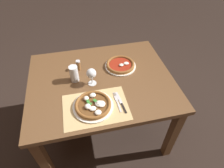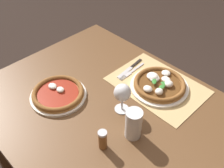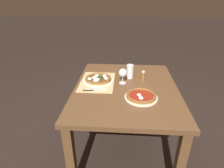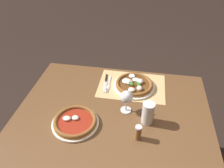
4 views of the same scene
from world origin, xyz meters
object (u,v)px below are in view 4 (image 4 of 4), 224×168
object	(u,v)px
pizza_near	(134,84)
pizza_far	(75,122)
wine_glass	(127,98)
pint_glass	(148,113)
fork	(109,84)
pepper_shaker	(138,132)
knife	(106,83)

from	to	relation	value
pizza_near	pizza_far	xyz separation A→B (m)	(0.31, 0.41, -0.00)
wine_glass	pint_glass	xyz separation A→B (m)	(-0.14, 0.07, -0.04)
pizza_near	fork	bearing A→B (deg)	1.87
pizza_far	fork	bearing A→B (deg)	-107.70
pizza_far	fork	size ratio (longest dim) A/B	1.41
pint_glass	pepper_shaker	size ratio (longest dim) A/B	1.49
pint_glass	knife	bearing A→B (deg)	-45.88
wine_glass	knife	xyz separation A→B (m)	(0.18, -0.25, -0.10)
pizza_far	knife	xyz separation A→B (m)	(-0.10, -0.42, -0.01)
pizza_near	knife	bearing A→B (deg)	-1.42
pizza_near	knife	world-z (taller)	pizza_near
pizza_far	pepper_shaker	bearing A→B (deg)	173.30
wine_glass	pizza_near	bearing A→B (deg)	-96.57
pizza_near	pint_glass	distance (m)	0.34
pizza_near	pepper_shaker	distance (m)	0.46
wine_glass	pint_glass	size ratio (longest dim) A/B	1.07
pizza_far	pepper_shaker	size ratio (longest dim) A/B	2.91
pizza_near	fork	world-z (taller)	pizza_near
pizza_near	wine_glass	bearing A→B (deg)	83.43
wine_glass	pepper_shaker	distance (m)	0.23
fork	knife	world-z (taller)	knife
knife	pizza_far	bearing A→B (deg)	76.00
pizza_near	pepper_shaker	bearing A→B (deg)	97.74
pepper_shaker	wine_glass	bearing A→B (deg)	-66.47
pint_glass	pepper_shaker	world-z (taller)	pint_glass
pint_glass	fork	distance (m)	0.44
pizza_near	knife	xyz separation A→B (m)	(0.21, -0.01, -0.02)
pizza_near	pizza_far	size ratio (longest dim) A/B	1.07
knife	wine_glass	bearing A→B (deg)	125.49
pepper_shaker	pizza_far	bearing A→B (deg)	-6.70
pizza_far	pint_glass	xyz separation A→B (m)	(-0.42, -0.09, 0.05)
pizza_far	knife	bearing A→B (deg)	-104.00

